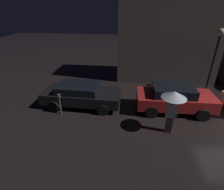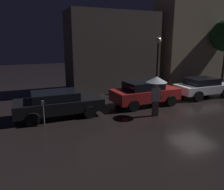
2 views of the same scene
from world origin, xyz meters
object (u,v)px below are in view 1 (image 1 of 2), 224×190
(parked_car_black, at_px, (81,94))
(parked_car_red, at_px, (174,98))
(parking_meter, at_px, (60,102))
(pedestrian_with_umbrella, at_px, (173,101))
(street_lamp_near, at_px, (217,49))

(parked_car_black, relative_size, parked_car_red, 1.07)
(parking_meter, bearing_deg, parked_car_black, 51.90)
(pedestrian_with_umbrella, bearing_deg, parking_meter, 4.39)
(pedestrian_with_umbrella, distance_m, street_lamp_near, 5.91)
(parked_car_red, bearing_deg, street_lamp_near, 43.21)
(parked_car_red, bearing_deg, parked_car_black, 178.63)
(parked_car_black, height_order, parked_car_red, parked_car_red)
(pedestrian_with_umbrella, xyz_separation_m, street_lamp_near, (3.30, 4.74, 1.26))
(parked_car_black, xyz_separation_m, pedestrian_with_umbrella, (4.69, -1.94, 0.95))
(parking_meter, bearing_deg, street_lamp_near, 23.81)
(parked_car_black, xyz_separation_m, parking_meter, (-0.87, -1.11, 0.04))
(street_lamp_near, bearing_deg, parking_meter, -156.19)
(parking_meter, bearing_deg, parked_car_red, 10.73)
(parked_car_black, height_order, parking_meter, parked_car_black)
(parked_car_black, height_order, street_lamp_near, street_lamp_near)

